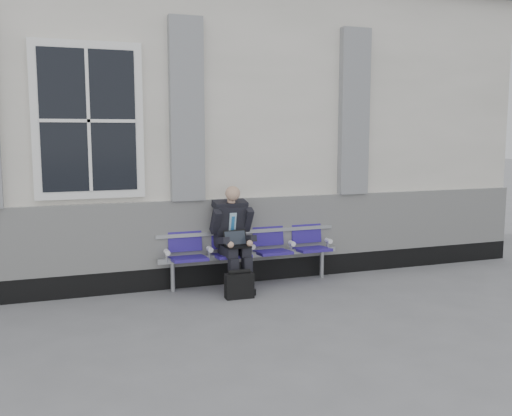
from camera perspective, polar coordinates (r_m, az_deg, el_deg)
name	(u,v)px	position (r m, az deg, el deg)	size (l,w,h in m)	color
ground	(71,336)	(6.38, -18.03, -12.09)	(70.00, 70.00, 0.00)	slate
station_building	(55,125)	(9.50, -19.42, 7.83)	(14.40, 4.40, 4.49)	silver
bench	(250,245)	(7.93, -0.59, -3.74)	(2.60, 0.47, 0.91)	#9EA0A3
businessman	(233,233)	(7.68, -2.34, -2.54)	(0.57, 0.76, 1.40)	black
briefcase	(239,285)	(7.35, -1.69, -7.71)	(0.37, 0.16, 0.37)	black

